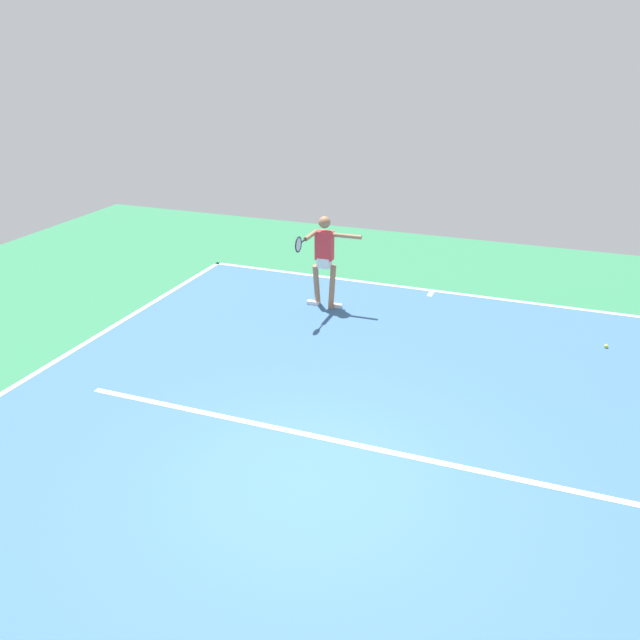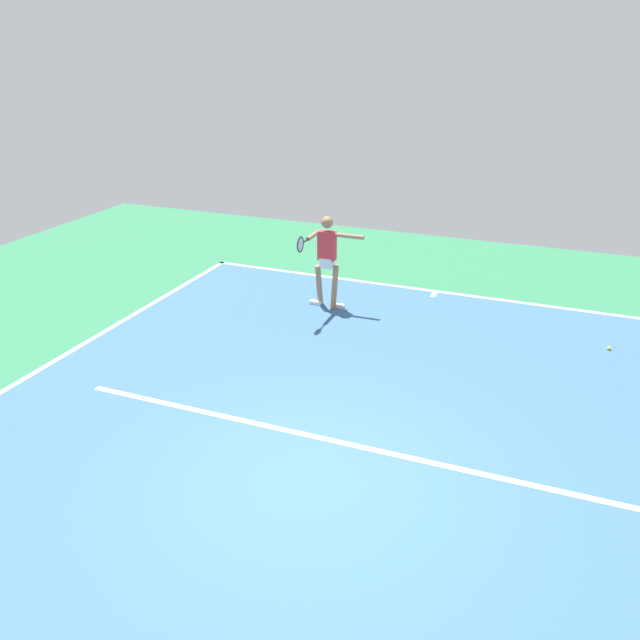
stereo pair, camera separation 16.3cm
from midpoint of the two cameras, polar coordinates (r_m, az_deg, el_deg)
The scene contains 7 objects.
ground_plane at distance 8.18m, azimuth -1.20°, elevation -13.70°, with size 22.21×22.21×0.00m, color #2D754C.
court_surface at distance 8.18m, azimuth -1.20°, elevation -13.69°, with size 10.37×13.96×0.00m, color #38608E.
court_line_baseline_near at distance 14.10m, azimuth 9.38°, elevation 2.53°, with size 10.37×0.10×0.01m, color white.
court_line_service at distance 8.87m, azimuth 1.01°, elevation -10.41°, with size 7.78×0.10×0.01m, color white.
court_line_centre_mark at distance 13.92m, azimuth 9.20°, elevation 2.26°, with size 0.10×0.30×0.01m, color white.
tennis_player at distance 12.73m, azimuth -0.01°, elevation 5.61°, with size 1.09×1.20×1.83m.
tennis_ball_far_corner at distance 12.33m, azimuth 23.15°, elevation -2.09°, with size 0.07×0.07×0.07m, color #C6E53D.
Camera 1 is at (-2.40, 6.08, 4.92)m, focal length 37.04 mm.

